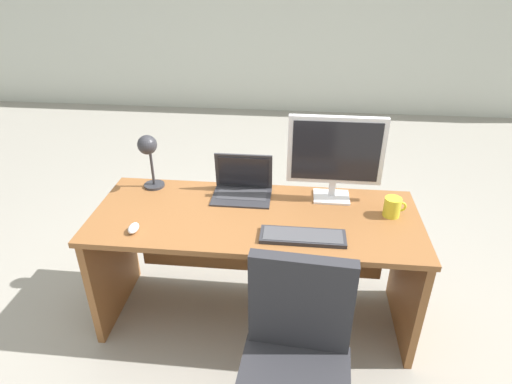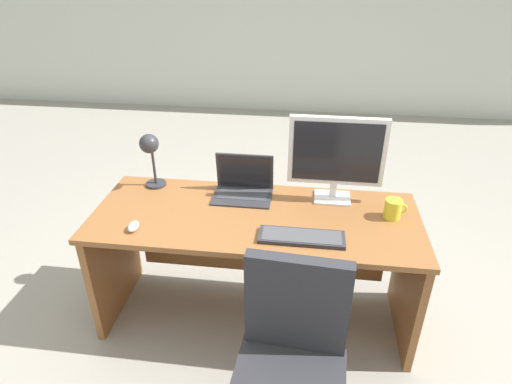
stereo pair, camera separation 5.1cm
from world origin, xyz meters
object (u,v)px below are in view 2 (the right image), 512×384
Objects in this scene: coffee_mug at (393,209)px; desk at (256,243)px; laptop at (244,182)px; desk_lamp at (150,150)px; keyboard at (302,237)px; mouse at (133,226)px; monitor at (337,154)px; office_chair at (289,384)px.

desk is at bearing -178.74° from coffee_mug.
coffee_mug is at bearing -11.47° from laptop.
desk_lamp is (-0.53, -0.00, 0.17)m from laptop.
coffee_mug is (0.72, 0.02, 0.27)m from desk.
keyboard is 0.84m from mouse.
laptop reaches higher than coffee_mug.
monitor is 1.04m from desk_lamp.
desk_lamp is (-0.63, 0.18, 0.46)m from desk.
desk_lamp reaches higher than desk.
monitor is at bearing 23.85° from mouse.
monitor is at bearing 79.81° from office_chair.
desk is 4.16× the size of keyboard.
desk_lamp is 1.37m from coffee_mug.
laptop is 0.99× the size of desk_lamp.
desk_lamp reaches higher than mouse.
desk_lamp is (-0.04, 0.45, 0.22)m from mouse.
office_chair reaches higher than coffee_mug.
keyboard is at bearing 1.89° from mouse.
office_chair is (0.83, -0.51, -0.39)m from mouse.
desk is 1.94× the size of office_chair.
coffee_mug is at bearing 12.31° from mouse.
desk_lamp is (-0.88, 0.42, 0.23)m from keyboard.
desk_lamp is 1.43m from office_chair.
mouse is at bearing -155.43° from desk.
coffee_mug is at bearing 58.96° from office_chair.
office_chair is at bearing -70.68° from laptop.
desk_lamp is at bearing 173.10° from coffee_mug.
keyboard is 0.47× the size of office_chair.
mouse is 1.05m from office_chair.
coffee_mug is 0.13× the size of office_chair.
laptop is 0.37× the size of office_chair.
laptop is (-0.51, 0.01, -0.21)m from monitor.
coffee_mug reaches higher than mouse.
mouse is (-0.59, -0.27, 0.24)m from desk.
coffee_mug is at bearing 28.96° from keyboard.
monitor is at bearing -0.36° from desk_lamp.
desk is at bearing -61.87° from laptop.
monitor is 0.57× the size of office_chair.
office_chair is (-0.48, -0.79, -0.42)m from coffee_mug.
laptop is at bearing 129.58° from keyboard.
office_chair is at bearing -47.68° from desk_lamp.
coffee_mug is (1.35, -0.16, -0.18)m from desk_lamp.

